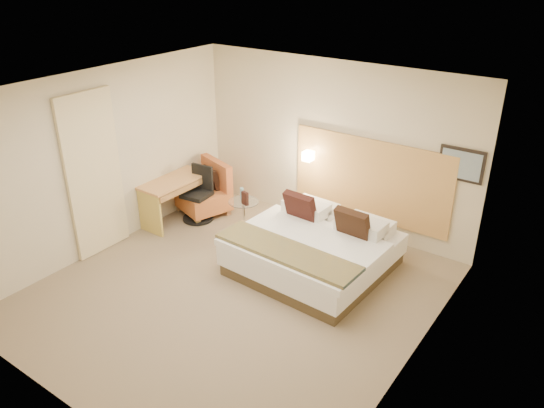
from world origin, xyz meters
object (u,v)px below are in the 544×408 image
Objects in this scene: desk_chair at (199,198)px; side_table at (244,215)px; bed at (314,249)px; lounge_chair at (206,193)px; desk at (175,188)px.

side_table is at bearing 4.96° from desk_chair.
bed is at bearing -11.38° from side_table.
desk_chair reaches higher than lounge_chair.
desk is at bearing -179.09° from bed.
desk is 1.31× the size of desk_chair.
bed reaches higher than side_table.
desk reaches higher than side_table.
desk_chair is at bearing -71.05° from lounge_chair.
lounge_chair is (-2.49, 0.50, 0.04)m from bed.
side_table is 0.91m from desk_chair.
side_table is (-1.50, 0.30, -0.02)m from bed.
lounge_chair is 0.61m from desk.
side_table is 0.48× the size of desk.
desk is 0.43m from desk_chair.
desk is (-1.16, -0.34, 0.29)m from side_table.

